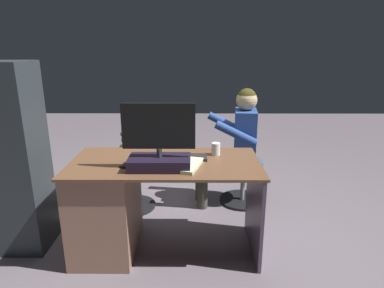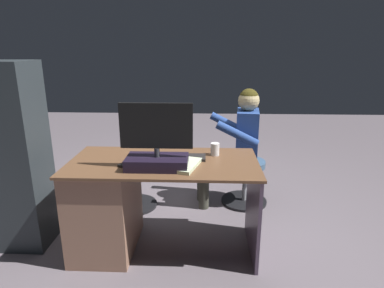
{
  "view_description": "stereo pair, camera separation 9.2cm",
  "coord_description": "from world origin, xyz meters",
  "views": [
    {
      "loc": [
        -0.21,
        2.58,
        1.52
      ],
      "look_at": [
        -0.19,
        0.0,
        0.75
      ],
      "focal_mm": 30.82,
      "sensor_mm": 36.0,
      "label": 1
    },
    {
      "loc": [
        -0.3,
        2.58,
        1.52
      ],
      "look_at": [
        -0.19,
        0.0,
        0.75
      ],
      "focal_mm": 30.82,
      "sensor_mm": 36.0,
      "label": 2
    }
  ],
  "objects": [
    {
      "name": "equipment_rack",
      "position": [
        1.14,
        0.29,
        0.71
      ],
      "size": [
        0.44,
        0.36,
        1.42
      ],
      "primitive_type": "cube",
      "color": "#282F33",
      "rests_on": "ground_plane"
    },
    {
      "name": "cup",
      "position": [
        -0.38,
        0.18,
        0.77
      ],
      "size": [
        0.07,
        0.07,
        0.09
      ],
      "primitive_type": "cylinder",
      "color": "white",
      "rests_on": "desk"
    },
    {
      "name": "office_chair_teddy",
      "position": [
        0.39,
        -0.34,
        0.26
      ],
      "size": [
        0.44,
        0.44,
        0.44
      ],
      "color": "black",
      "rests_on": "ground_plane"
    },
    {
      "name": "visitor_chair",
      "position": [
        -0.7,
        -0.47,
        0.26
      ],
      "size": [
        0.45,
        0.45,
        0.44
      ],
      "color": "black",
      "rests_on": "ground_plane"
    },
    {
      "name": "notebook_binder",
      "position": [
        -0.13,
        0.44,
        0.73
      ],
      "size": [
        0.29,
        0.35,
        0.02
      ],
      "primitive_type": "cube",
      "rotation": [
        0.0,
        0.0,
        -0.28
      ],
      "color": "beige",
      "rests_on": "desk"
    },
    {
      "name": "ground_plane",
      "position": [
        0.0,
        0.0,
        0.0
      ],
      "size": [
        10.0,
        10.0,
        0.0
      ],
      "primitive_type": "plane",
      "color": "slate"
    },
    {
      "name": "keyboard",
      "position": [
        -0.09,
        0.28,
        0.73
      ],
      "size": [
        0.42,
        0.14,
        0.02
      ],
      "primitive_type": "cube",
      "color": "black",
      "rests_on": "desk"
    },
    {
      "name": "tv_remote",
      "position": [
        0.25,
        0.42,
        0.73
      ],
      "size": [
        0.11,
        0.15,
        0.02
      ],
      "primitive_type": "cube",
      "rotation": [
        0.0,
        0.0,
        -0.48
      ],
      "color": "black",
      "rests_on": "desk"
    },
    {
      "name": "monitor",
      "position": [
        0.03,
        0.47,
        0.85
      ],
      "size": [
        0.49,
        0.23,
        0.45
      ],
      "color": "black",
      "rests_on": "desk"
    },
    {
      "name": "teddy_bear",
      "position": [
        0.39,
        -0.35,
        0.6
      ],
      "size": [
        0.23,
        0.23,
        0.33
      ],
      "color": "olive",
      "rests_on": "office_chair_teddy"
    },
    {
      "name": "desk",
      "position": [
        0.37,
        0.34,
        0.38
      ],
      "size": [
        1.37,
        0.68,
        0.72
      ],
      "color": "brown",
      "rests_on": "ground_plane"
    },
    {
      "name": "person",
      "position": [
        -0.61,
        -0.46,
        0.67
      ],
      "size": [
        0.59,
        0.51,
        1.15
      ],
      "color": "navy",
      "rests_on": "ground_plane"
    },
    {
      "name": "computer_mouse",
      "position": [
        0.2,
        0.26,
        0.74
      ],
      "size": [
        0.06,
        0.1,
        0.04
      ],
      "primitive_type": "ellipsoid",
      "color": "#23232B",
      "rests_on": "desk"
    }
  ]
}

